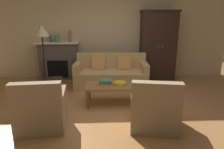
# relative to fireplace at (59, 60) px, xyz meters

# --- Properties ---
(ground_plane) EXTENTS (9.60, 9.60, 0.00)m
(ground_plane) POSITION_rel_fireplace_xyz_m (1.55, -2.30, -0.57)
(ground_plane) COLOR #B27A47
(back_wall) EXTENTS (7.20, 0.10, 2.80)m
(back_wall) POSITION_rel_fireplace_xyz_m (1.55, 0.25, 0.83)
(back_wall) COLOR beige
(back_wall) RESTS_ON ground
(fireplace) EXTENTS (1.26, 0.48, 1.12)m
(fireplace) POSITION_rel_fireplace_xyz_m (0.00, 0.00, 0.00)
(fireplace) COLOR #4C4947
(fireplace) RESTS_ON ground
(armoire) EXTENTS (1.06, 0.57, 2.01)m
(armoire) POSITION_rel_fireplace_xyz_m (2.95, -0.08, 0.44)
(armoire) COLOR black
(armoire) RESTS_ON ground
(couch) EXTENTS (1.96, 0.94, 0.86)m
(couch) POSITION_rel_fireplace_xyz_m (1.54, -0.75, -0.25)
(couch) COLOR tan
(couch) RESTS_ON ground
(coffee_table) EXTENTS (1.10, 0.60, 0.42)m
(coffee_table) POSITION_rel_fireplace_xyz_m (1.52, -1.93, -0.20)
(coffee_table) COLOR olive
(coffee_table) RESTS_ON ground
(fruit_bowl) EXTENTS (0.26, 0.26, 0.07)m
(fruit_bowl) POSITION_rel_fireplace_xyz_m (1.68, -1.96, -0.11)
(fruit_bowl) COLOR gold
(fruit_bowl) RESTS_ON coffee_table
(book_stack) EXTENTS (0.27, 0.20, 0.11)m
(book_stack) POSITION_rel_fireplace_xyz_m (1.37, -1.94, -0.09)
(book_stack) COLOR gold
(book_stack) RESTS_ON coffee_table
(mantel_vase_slate) EXTENTS (0.10, 0.10, 0.20)m
(mantel_vase_slate) POSITION_rel_fireplace_xyz_m (-0.18, -0.02, 0.65)
(mantel_vase_slate) COLOR #565B66
(mantel_vase_slate) RESTS_ON fireplace
(mantel_vase_jade) EXTENTS (0.14, 0.14, 0.19)m
(mantel_vase_jade) POSITION_rel_fireplace_xyz_m (0.00, -0.02, 0.64)
(mantel_vase_jade) COLOR slate
(mantel_vase_jade) RESTS_ON fireplace
(mantel_vase_terracotta) EXTENTS (0.09, 0.09, 0.32)m
(mantel_vase_terracotta) POSITION_rel_fireplace_xyz_m (0.38, -0.02, 0.71)
(mantel_vase_terracotta) COLOR #A86042
(mantel_vase_terracotta) RESTS_ON fireplace
(armchair_near_left) EXTENTS (0.84, 0.84, 0.88)m
(armchair_near_left) POSITION_rel_fireplace_xyz_m (0.31, -2.93, -0.25)
(armchair_near_left) COLOR #997F60
(armchair_near_left) RESTS_ON ground
(armchair_near_right) EXTENTS (0.89, 0.89, 0.88)m
(armchair_near_right) POSITION_rel_fireplace_xyz_m (2.19, -2.98, -0.25)
(armchair_near_right) COLOR #997F60
(armchair_near_right) RESTS_ON ground
(side_chair_wooden) EXTENTS (0.52, 0.52, 0.90)m
(side_chair_wooden) POSITION_rel_fireplace_xyz_m (0.09, -1.57, -0.06)
(side_chair_wooden) COLOR black
(side_chair_wooden) RESTS_ON ground
(floor_lamp) EXTENTS (0.36, 0.36, 1.63)m
(floor_lamp) POSITION_rel_fireplace_xyz_m (-0.12, -1.06, 0.84)
(floor_lamp) COLOR black
(floor_lamp) RESTS_ON ground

